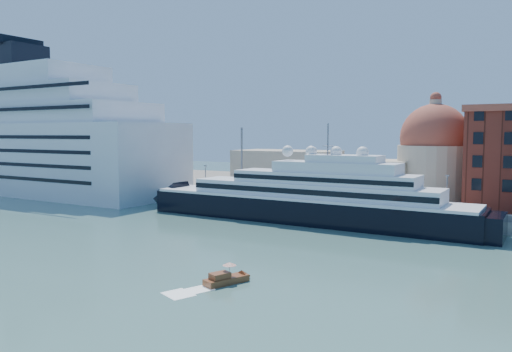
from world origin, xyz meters
The scene contains 9 objects.
ground centered at (0.00, 0.00, 0.00)m, with size 400.00×400.00×0.00m, color #345A55.
quay centered at (0.00, 34.00, 1.25)m, with size 180.00×10.00×2.50m, color gray.
land centered at (0.00, 75.00, 1.00)m, with size 260.00×72.00×2.00m, color slate.
quay_fence centered at (0.00, 29.50, 3.10)m, with size 180.00×0.10×1.20m, color slate.
superyacht centered at (-0.25, 23.00, 4.26)m, with size 82.51×11.44×24.66m.
service_barge centered at (-54.23, 19.82, 0.82)m, with size 13.05×5.70×2.84m.
water_taxi centered at (13.00, -22.72, 0.68)m, with size 3.98×6.25×2.82m.
church centered at (6.39, 57.72, 10.91)m, with size 66.00×18.00×25.50m.
lamp_posts centered at (-12.67, 32.27, 9.84)m, with size 120.80×2.40×18.00m.
Camera 1 is at (48.07, -73.81, 19.04)m, focal length 35.00 mm.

